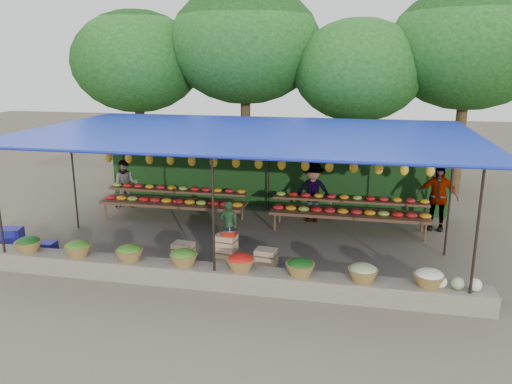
% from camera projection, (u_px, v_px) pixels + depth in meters
% --- Properties ---
extents(ground, '(60.00, 60.00, 0.00)m').
position_uv_depth(ground, '(247.00, 241.00, 12.81)').
color(ground, '#615947').
rests_on(ground, ground).
extents(stone_curb, '(10.60, 0.55, 0.40)m').
position_uv_depth(stone_curb, '(217.00, 277.00, 10.16)').
color(stone_curb, '#675E52').
rests_on(stone_curb, ground).
extents(stall_canopy, '(10.80, 6.60, 2.82)m').
position_uv_depth(stall_canopy, '(247.00, 136.00, 12.19)').
color(stall_canopy, black).
rests_on(stall_canopy, ground).
extents(produce_baskets, '(8.98, 0.58, 0.34)m').
position_uv_depth(produce_baskets, '(212.00, 260.00, 10.09)').
color(produce_baskets, brown).
rests_on(produce_baskets, stone_curb).
extents(netting_backdrop, '(10.60, 0.06, 2.50)m').
position_uv_depth(netting_backdrop, '(270.00, 168.00, 15.48)').
color(netting_backdrop, '#194117').
rests_on(netting_backdrop, ground).
extents(tree_row, '(16.51, 5.50, 7.12)m').
position_uv_depth(tree_row, '(301.00, 54.00, 17.28)').
color(tree_row, '#3B2C15').
rests_on(tree_row, ground).
extents(fruit_table_left, '(4.21, 0.95, 0.93)m').
position_uv_depth(fruit_table_left, '(174.00, 199.00, 14.44)').
color(fruit_table_left, '#4F2E1F').
rests_on(fruit_table_left, ground).
extents(fruit_table_right, '(4.21, 0.95, 0.93)m').
position_uv_depth(fruit_table_right, '(349.00, 209.00, 13.43)').
color(fruit_table_right, '#4F2E1F').
rests_on(fruit_table_right, ground).
extents(crate_counter, '(2.39, 0.40, 0.77)m').
position_uv_depth(crate_counter, '(225.00, 255.00, 11.04)').
color(crate_counter, tan).
rests_on(crate_counter, ground).
extents(weighing_scale, '(0.30, 0.30, 0.32)m').
position_uv_depth(weighing_scale, '(230.00, 232.00, 10.88)').
color(weighing_scale, '#B41D0E').
rests_on(weighing_scale, crate_counter).
extents(vendor_seated, '(0.46, 0.31, 1.24)m').
position_uv_depth(vendor_seated, '(229.00, 225.00, 12.04)').
color(vendor_seated, '#19381B').
rests_on(vendor_seated, ground).
extents(customer_left, '(0.88, 0.77, 1.53)m').
position_uv_depth(customer_left, '(126.00, 184.00, 15.53)').
color(customer_left, slate).
rests_on(customer_left, ground).
extents(customer_mid, '(1.17, 0.73, 1.73)m').
position_uv_depth(customer_mid, '(313.00, 192.00, 14.15)').
color(customer_mid, slate).
rests_on(customer_mid, ground).
extents(customer_right, '(1.13, 0.62, 1.82)m').
position_uv_depth(customer_right, '(437.00, 197.00, 13.46)').
color(customer_right, slate).
rests_on(customer_right, ground).
extents(blue_crate_front, '(0.53, 0.41, 0.30)m').
position_uv_depth(blue_crate_front, '(45.00, 248.00, 11.88)').
color(blue_crate_front, navy).
rests_on(blue_crate_front, ground).
extents(blue_crate_back, '(0.65, 0.54, 0.34)m').
position_uv_depth(blue_crate_back, '(10.00, 235.00, 12.73)').
color(blue_crate_back, navy).
rests_on(blue_crate_back, ground).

